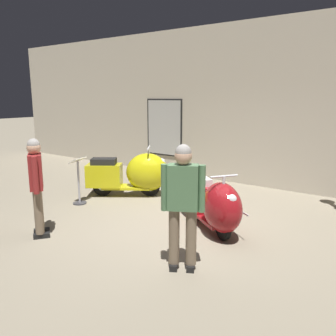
{
  "coord_description": "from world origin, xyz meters",
  "views": [
    {
      "loc": [
        3.34,
        -4.58,
        2.21
      ],
      "look_at": [
        -0.57,
        0.88,
        0.81
      ],
      "focal_mm": 37.11,
      "sensor_mm": 36.0,
      "label": 1
    }
  ],
  "objects": [
    {
      "name": "showroom_back_wall",
      "position": [
        -0.01,
        3.62,
        1.98
      ],
      "size": [
        18.0,
        0.24,
        3.96
      ],
      "color": "#BCB29E",
      "rests_on": "ground"
    },
    {
      "name": "visitor_1",
      "position": [
        1.07,
        -1.1,
        0.95
      ],
      "size": [
        0.5,
        0.38,
        1.64
      ],
      "rotation": [
        0.0,
        0.0,
        2.07
      ],
      "color": "black",
      "rests_on": "ground"
    },
    {
      "name": "info_stanchion",
      "position": [
        -2.2,
        -0.01,
        0.4
      ],
      "size": [
        0.28,
        0.35,
        0.98
      ],
      "color": "#333338",
      "rests_on": "ground"
    },
    {
      "name": "scooter_1",
      "position": [
        0.8,
        0.26,
        0.47
      ],
      "size": [
        1.64,
        1.37,
        1.02
      ],
      "rotation": [
        0.0,
        0.0,
        -0.63
      ],
      "color": "black",
      "rests_on": "ground"
    },
    {
      "name": "visitor_0",
      "position": [
        -1.39,
        -1.51,
        0.91
      ],
      "size": [
        0.45,
        0.39,
        1.57
      ],
      "rotation": [
        0.0,
        0.0,
        0.95
      ],
      "color": "black",
      "rests_on": "ground"
    },
    {
      "name": "ground_plane",
      "position": [
        0.0,
        0.0,
        0.0
      ],
      "size": [
        60.0,
        60.0,
        0.0
      ],
      "primitive_type": "plane",
      "color": "gray"
    },
    {
      "name": "scooter_0",
      "position": [
        -1.66,
        1.1,
        0.51
      ],
      "size": [
        1.79,
        1.45,
        1.11
      ],
      "rotation": [
        0.0,
        0.0,
        0.6
      ],
      "color": "black",
      "rests_on": "ground"
    }
  ]
}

